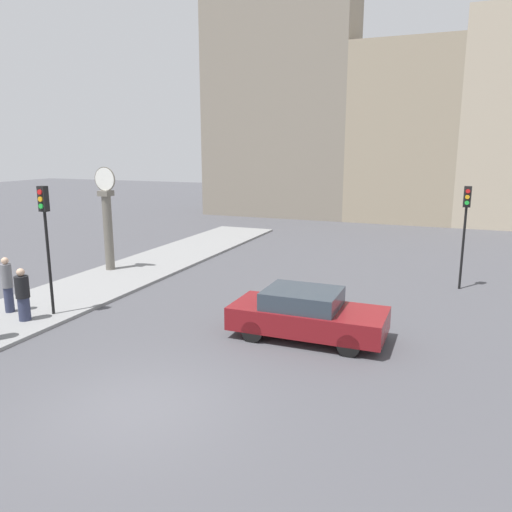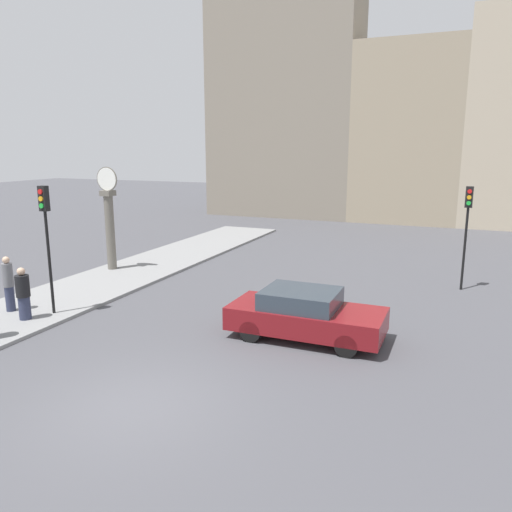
% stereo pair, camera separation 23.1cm
% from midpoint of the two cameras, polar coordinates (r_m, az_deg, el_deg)
% --- Properties ---
extents(ground_plane, '(120.00, 120.00, 0.00)m').
position_cam_midpoint_polar(ground_plane, '(10.97, -13.20, -16.35)').
color(ground_plane, '#47474C').
extents(sidewalk_corner, '(3.59, 23.77, 0.11)m').
position_cam_midpoint_polar(sidewalk_corner, '(22.24, -12.59, -1.39)').
color(sidewalk_corner, gray).
rests_on(sidewalk_corner, ground_plane).
extents(building_row, '(25.80, 5.00, 17.80)m').
position_cam_midpoint_polar(building_row, '(38.18, 12.95, 15.79)').
color(building_row, gray).
rests_on(building_row, ground_plane).
extents(sedan_car, '(4.25, 1.85, 1.38)m').
position_cam_midpoint_polar(sedan_car, '(13.94, 6.09, -6.63)').
color(sedan_car, maroon).
rests_on(sedan_car, ground_plane).
extents(traffic_light_near, '(0.26, 0.24, 3.98)m').
position_cam_midpoint_polar(traffic_light_near, '(16.37, -22.51, 3.44)').
color(traffic_light_near, black).
rests_on(traffic_light_near, sidewalk_corner).
extents(traffic_light_far, '(0.26, 0.24, 3.84)m').
position_cam_midpoint_polar(traffic_light_far, '(19.74, 23.32, 4.15)').
color(traffic_light_far, black).
rests_on(traffic_light_far, ground_plane).
extents(street_clock, '(1.01, 0.49, 4.32)m').
position_cam_midpoint_polar(street_clock, '(21.89, -16.11, 3.83)').
color(street_clock, '#666056').
rests_on(street_clock, sidewalk_corner).
extents(pedestrian_grey_jacket, '(0.33, 0.33, 1.77)m').
position_cam_midpoint_polar(pedestrian_grey_jacket, '(17.53, -26.11, -2.86)').
color(pedestrian_grey_jacket, '#2D334C').
rests_on(pedestrian_grey_jacket, sidewalk_corner).
extents(pedestrian_black_jacket, '(0.41, 0.41, 1.61)m').
position_cam_midpoint_polar(pedestrian_black_jacket, '(16.52, -24.70, -3.97)').
color(pedestrian_black_jacket, '#2D334C').
rests_on(pedestrian_black_jacket, sidewalk_corner).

